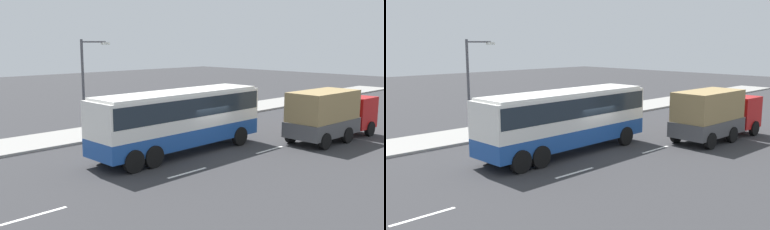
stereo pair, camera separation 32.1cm
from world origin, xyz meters
TOP-DOWN VIEW (x-y plane):
  - ground_plane at (0.00, 0.00)m, footprint 120.00×120.00m
  - sidewalk_curb at (0.00, 8.02)m, footprint 80.00×4.00m
  - lane_centreline at (1.48, -2.57)m, footprint 32.48×0.16m
  - coach_bus at (-1.32, 0.43)m, footprint 10.61×2.88m
  - cargo_truck at (7.59, -3.59)m, footprint 7.24×2.70m
  - pedestrian_near_curb at (7.17, 7.35)m, footprint 0.32×0.32m
  - street_lamp at (-3.40, 6.53)m, footprint 1.98×0.24m

SIDE VIEW (x-z plane):
  - ground_plane at x=0.00m, z-range 0.00..0.00m
  - lane_centreline at x=1.48m, z-range 0.00..0.01m
  - sidewalk_curb at x=0.00m, z-range 0.00..0.15m
  - pedestrian_near_curb at x=7.17m, z-range 0.27..1.89m
  - cargo_truck at x=7.59m, z-range 0.10..3.21m
  - coach_bus at x=-1.32m, z-range 0.41..3.80m
  - street_lamp at x=-3.40m, z-range 0.68..6.69m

